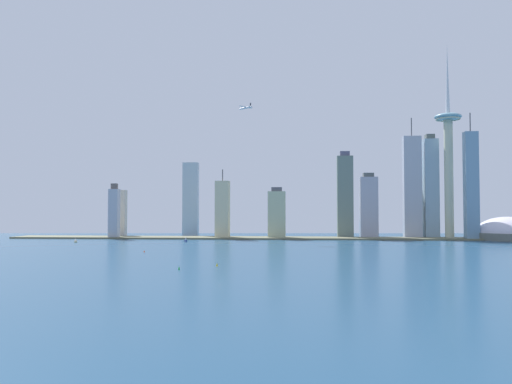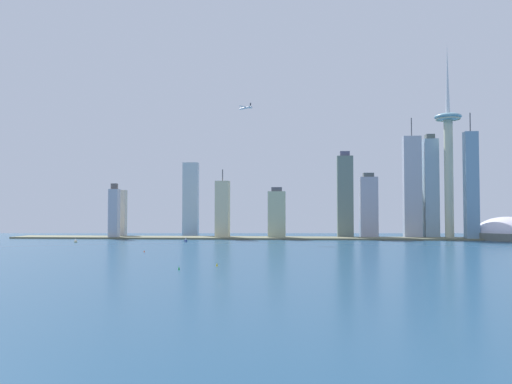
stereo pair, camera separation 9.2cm
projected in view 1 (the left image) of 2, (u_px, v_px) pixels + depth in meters
The scene contains 22 objects.
ground_plane at pixel (221, 283), 306.26m from camera, with size 6000.00×6000.00×0.00m, color navy.
waterfront_pier at pixel (269, 238), 798.71m from camera, with size 819.96×59.75×2.53m, color #67674D.
observation_tower at pixel (448, 148), 792.25m from camera, with size 41.47×41.47×307.63m.
stadium_dome at pixel (508, 233), 761.40m from camera, with size 95.80×95.80×47.97m.
skyscraper_0 at pixel (413, 209), 849.24m from camera, with size 27.56×26.01×119.28m.
skyscraper_1 at pixel (412, 187), 810.03m from camera, with size 27.84×15.92×193.37m.
skyscraper_2 at pixel (191, 199), 905.77m from camera, with size 27.70×12.82×130.47m.
skyscraper_3 at pixel (222, 210), 805.79m from camera, with size 21.45×22.10×110.19m.
skyscraper_4 at pixel (430, 188), 817.81m from camera, with size 22.24×27.46×167.73m.
skyscraper_5 at pixel (114, 213), 805.93m from camera, with size 14.91×14.03×87.54m.
skyscraper_6 at pixel (277, 214), 801.59m from camera, with size 27.68×13.51×81.44m.
skyscraper_7 at pixel (471, 186), 763.84m from camera, with size 19.32×15.56×192.77m.
skyscraper_8 at pixel (345, 196), 822.25m from camera, with size 25.61×15.28×140.96m.
skyscraper_9 at pixel (369, 207), 819.20m from camera, with size 27.62×26.13×105.29m.
skyscraper_10 at pixel (412, 196), 889.35m from camera, with size 25.18×17.69×147.56m.
skyscraper_11 at pixel (119, 213), 872.04m from camera, with size 23.10×12.96×79.94m.
boat_0 at pixel (186, 240), 721.49m from camera, with size 5.45×7.18×8.37m.
boat_1 at pixel (76, 241), 702.64m from camera, with size 5.59×8.93×7.77m.
channel_buoy_0 at pixel (179, 268), 374.04m from camera, with size 1.37×1.37×2.65m, color green.
channel_buoy_1 at pixel (217, 264), 398.03m from camera, with size 1.70×1.70×2.65m, color yellow.
channel_buoy_2 at pixel (144, 251), 536.41m from camera, with size 1.50×1.50×1.69m, color #E54C19.
airplane at pixel (246, 108), 776.89m from camera, with size 22.47×22.59×7.81m.
Camera 1 is at (46.73, -305.32, 42.94)m, focal length 35.59 mm.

